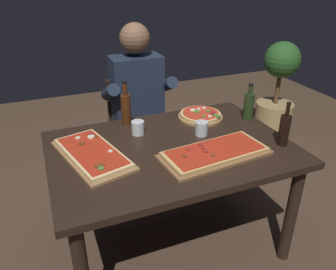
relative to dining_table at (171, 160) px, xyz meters
The scene contains 13 objects.
ground_plane 0.64m from the dining_table, ahead, with size 6.40×6.40×0.00m, color #4C3828.
dining_table is the anchor object (origin of this frame).
pizza_rectangular_front 0.29m from the dining_table, 46.78° to the right, with size 0.64×0.34×0.05m.
pizza_rectangular_left 0.47m from the dining_table, behind, with size 0.40×0.61×0.05m.
pizza_round_far 0.47m from the dining_table, 41.07° to the left, with size 0.31×0.31×0.05m.
wine_bottle_dark 0.69m from the dining_table, 14.55° to the left, with size 0.07×0.07×0.25m.
oil_bottle_amber 0.48m from the dining_table, 111.28° to the left, with size 0.06×0.06×0.30m.
vinegar_bottle_green 0.68m from the dining_table, 19.99° to the right, with size 0.06×0.06×0.27m.
tumbler_near_camera 0.29m from the dining_table, 120.17° to the left, with size 0.08×0.08×0.09m.
tumbler_far_side 0.28m from the dining_table, 16.34° to the left, with size 0.08×0.08×0.09m.
diner_chair 0.87m from the dining_table, 87.60° to the left, with size 0.44×0.44×0.87m.
seated_diner 0.74m from the dining_table, 87.21° to the left, with size 0.53×0.41×1.33m.
potted_plant_corner 1.96m from the dining_table, 32.84° to the left, with size 0.40×0.40×1.03m.
Camera 1 is at (-0.65, -1.57, 1.68)m, focal length 35.46 mm.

